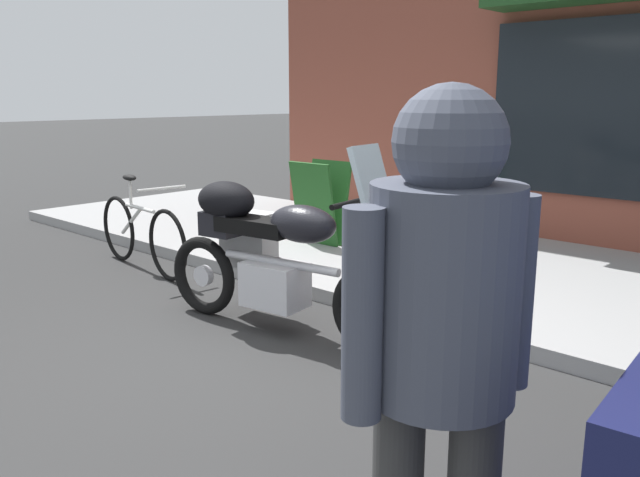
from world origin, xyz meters
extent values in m
plane|color=#2D2D2D|center=(0.00, 0.00, 0.00)|extent=(80.00, 80.00, 0.00)
torus|color=black|center=(0.46, 0.61, 0.31)|extent=(0.63, 0.17, 0.62)
cylinder|color=silver|center=(0.46, 0.61, 0.31)|extent=(0.17, 0.08, 0.16)
torus|color=black|center=(-1.05, 0.41, 0.31)|extent=(0.63, 0.17, 0.62)
cylinder|color=silver|center=(-1.05, 0.41, 0.31)|extent=(0.17, 0.08, 0.16)
cube|color=silver|center=(-0.35, 0.50, 0.36)|extent=(0.48, 0.36, 0.32)
cylinder|color=silver|center=(-0.30, 0.51, 0.53)|extent=(0.99, 0.19, 0.06)
ellipsoid|color=black|center=(-0.10, 0.53, 0.83)|extent=(0.55, 0.35, 0.26)
cube|color=black|center=(-0.51, 0.48, 0.77)|extent=(0.63, 0.32, 0.11)
cube|color=black|center=(-0.84, 0.43, 0.75)|extent=(0.31, 0.26, 0.18)
cylinder|color=silver|center=(0.46, 0.61, 0.63)|extent=(0.35, 0.12, 0.67)
cylinder|color=black|center=(0.34, 0.59, 1.03)|extent=(0.12, 0.62, 0.04)
cube|color=silver|center=(0.42, 0.60, 1.21)|extent=(0.19, 0.34, 0.35)
sphere|color=#EAEACC|center=(0.50, 0.61, 0.89)|extent=(0.14, 0.14, 0.14)
cube|color=#B9B9B9|center=(-0.82, 0.68, 0.59)|extent=(0.46, 0.26, 0.44)
cube|color=black|center=(-0.82, 0.79, 0.59)|extent=(0.37, 0.07, 0.03)
ellipsoid|color=black|center=(-0.79, 0.44, 0.93)|extent=(0.52, 0.38, 0.28)
torus|color=black|center=(-2.05, 0.76, 0.34)|extent=(0.67, 0.11, 0.67)
torus|color=black|center=(-3.07, 0.87, 0.34)|extent=(0.67, 0.11, 0.67)
cylinder|color=silver|center=(-2.56, 0.82, 0.62)|extent=(0.57, 0.09, 0.04)
cylinder|color=silver|center=(-2.76, 0.84, 0.46)|extent=(0.44, 0.08, 0.32)
cylinder|color=silver|center=(-2.74, 0.84, 0.74)|extent=(0.03, 0.03, 0.30)
ellipsoid|color=black|center=(-2.74, 0.84, 0.90)|extent=(0.23, 0.12, 0.06)
cylinder|color=silver|center=(-2.10, 0.77, 0.86)|extent=(0.08, 0.48, 0.03)
cylinder|color=#474C5B|center=(2.08, -1.23, 1.20)|extent=(0.50, 0.50, 0.55)
sphere|color=#474C5B|center=(2.08, -1.23, 1.58)|extent=(0.28, 0.28, 0.28)
sphere|color=tan|center=(2.02, -1.20, 1.58)|extent=(0.17, 0.17, 0.17)
cylinder|color=#474C5B|center=(1.99, -1.44, 1.18)|extent=(0.10, 0.10, 0.52)
cylinder|color=#474C5B|center=(2.17, -1.02, 1.18)|extent=(0.10, 0.10, 0.52)
cube|color=#1E511E|center=(-1.70, 2.37, 0.56)|extent=(0.55, 0.18, 0.88)
cube|color=#1E511E|center=(-1.70, 2.59, 0.56)|extent=(0.55, 0.18, 0.88)
camera|label=1|loc=(2.90, -2.59, 1.69)|focal=36.37mm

